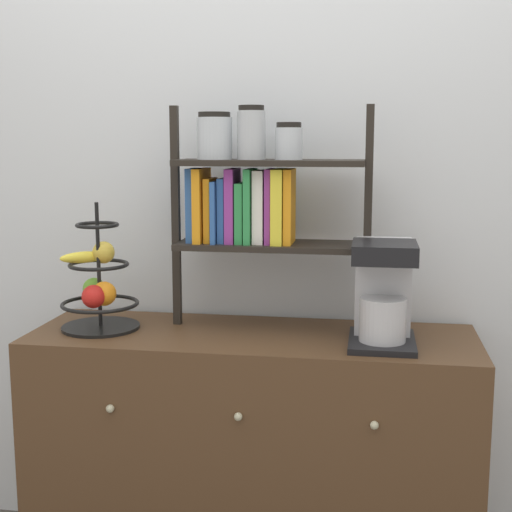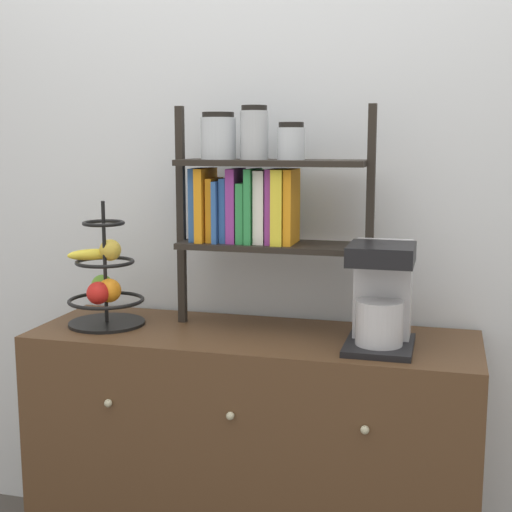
# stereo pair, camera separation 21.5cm
# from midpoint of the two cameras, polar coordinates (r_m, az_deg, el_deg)

# --- Properties ---
(wall_back) EXTENTS (7.00, 0.05, 2.60)m
(wall_back) POSITION_cam_midpoint_polar(r_m,az_deg,el_deg) (2.39, 4.00, 6.97)
(wall_back) COLOR silver
(wall_back) RESTS_ON ground_plane
(sideboard) EXTENTS (1.37, 0.47, 0.80)m
(sideboard) POSITION_cam_midpoint_polar(r_m,az_deg,el_deg) (2.34, 2.41, -15.80)
(sideboard) COLOR #4C331E
(sideboard) RESTS_ON ground_plane
(coffee_maker) EXTENTS (0.19, 0.25, 0.30)m
(coffee_maker) POSITION_cam_midpoint_polar(r_m,az_deg,el_deg) (2.09, 12.94, -3.06)
(coffee_maker) COLOR black
(coffee_maker) RESTS_ON sideboard
(fruit_stand) EXTENTS (0.24, 0.24, 0.40)m
(fruit_stand) POSITION_cam_midpoint_polar(r_m,az_deg,el_deg) (2.31, -9.43, -2.27)
(fruit_stand) COLOR black
(fruit_stand) RESTS_ON sideboard
(shelf_hutch) EXTENTS (0.63, 0.20, 0.69)m
(shelf_hutch) POSITION_cam_midpoint_polar(r_m,az_deg,el_deg) (2.21, 2.56, 5.13)
(shelf_hutch) COLOR black
(shelf_hutch) RESTS_ON sideboard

